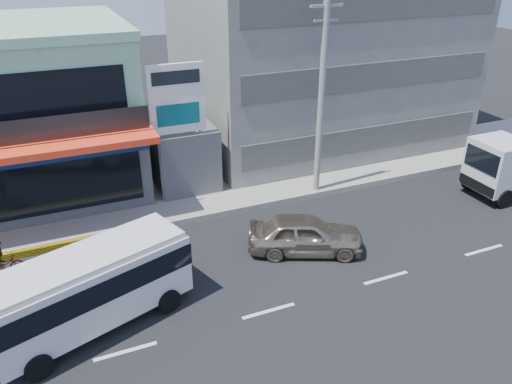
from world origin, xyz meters
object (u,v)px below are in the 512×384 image
concrete_building (318,28)px  motorcycle_rider (1,260)px  minibus (89,285)px  shop_building (5,117)px  billboard (177,107)px  satellite_dish (180,122)px  utility_pole_near (321,97)px  sedan (306,234)px

concrete_building → motorcycle_rider: concrete_building is taller
minibus → motorcycle_rider: 5.39m
shop_building → billboard: bearing=-32.3°
satellite_dish → motorcycle_rider: 10.39m
utility_pole_near → motorcycle_rider: size_ratio=5.00×
billboard → motorcycle_rider: (-8.15, -3.15, -4.27)m
shop_building → utility_pole_near: bearing=-25.1°
minibus → concrete_building: bearing=40.4°
satellite_dish → sedan: 9.03m
concrete_building → billboard: (-10.50, -5.80, -2.07)m
satellite_dish → minibus: 11.12m
minibus → satellite_dish: bearing=58.6°
satellite_dish → billboard: billboard is taller
concrete_building → minibus: bearing=-139.6°
sedan → motorcycle_rider: 12.06m
billboard → concrete_building: bearing=28.9°
concrete_building → shop_building: bearing=-176.6°
billboard → minibus: 9.73m
shop_building → concrete_building: size_ratio=0.77×
satellite_dish → motorcycle_rider: (-8.65, -4.95, -2.92)m
billboard → motorcycle_rider: bearing=-158.9°
concrete_building → satellite_dish: size_ratio=10.67×
concrete_building → satellite_dish: 11.30m
concrete_building → sedan: bearing=-120.1°
shop_building → sedan: shop_building is taller
concrete_building → motorcycle_rider: bearing=-154.4°
shop_building → minibus: shop_building is taller
utility_pole_near → sedan: bearing=-123.9°
billboard → satellite_dish: bearing=74.5°
shop_building → utility_pole_near: utility_pole_near is taller
minibus → utility_pole_near: bearing=26.2°
billboard → utility_pole_near: size_ratio=0.69×
shop_building → billboard: size_ratio=1.80×
billboard → minibus: bearing=-124.6°
satellite_dish → utility_pole_near: size_ratio=0.15×
satellite_dish → motorcycle_rider: satellite_dish is taller
utility_pole_near → sedan: size_ratio=2.09×
satellite_dish → sedan: bearing=-69.6°
billboard → utility_pole_near: bearing=-15.5°
shop_building → minibus: 12.72m
shop_building → motorcycle_rider: size_ratio=6.20×
motorcycle_rider → satellite_dish: bearing=29.8°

